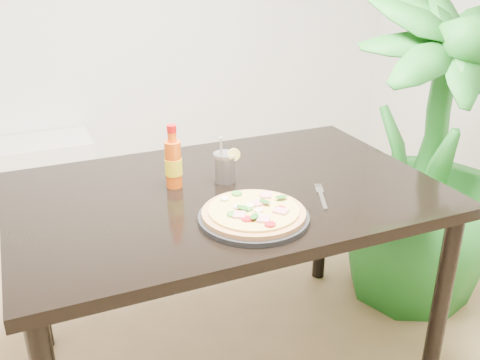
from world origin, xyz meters
name	(u,v)px	position (x,y,z in m)	size (l,w,h in m)	color
dining_table	(226,211)	(0.14, 0.55, 0.67)	(1.40, 0.90, 0.75)	black
plate	(254,218)	(0.13, 0.31, 0.76)	(0.33, 0.33, 0.02)	black
pizza	(254,212)	(0.13, 0.31, 0.78)	(0.31, 0.31, 0.03)	tan
hot_sauce_bottle	(173,163)	(-0.01, 0.64, 0.84)	(0.07, 0.07, 0.22)	#E3540D
cola_cup	(225,168)	(0.16, 0.61, 0.80)	(0.09, 0.08, 0.17)	black
fork	(321,195)	(0.40, 0.37, 0.75)	(0.09, 0.18, 0.00)	silver
houseplant	(426,156)	(1.11, 0.68, 0.67)	(0.76, 0.76, 1.35)	#1E7222
plant_pot	(410,268)	(1.11, 0.68, 0.11)	(0.28, 0.28, 0.22)	brown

